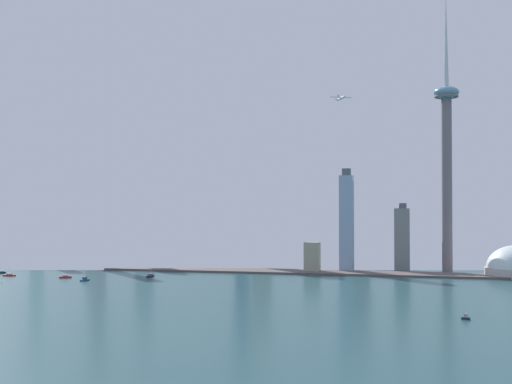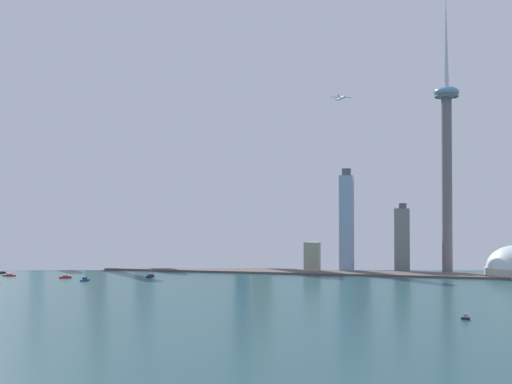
{
  "view_description": "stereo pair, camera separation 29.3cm",
  "coord_description": "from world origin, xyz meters",
  "px_view_note": "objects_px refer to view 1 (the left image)",
  "views": [
    {
      "loc": [
        280.63,
        -466.17,
        85.53
      ],
      "look_at": [
        28.26,
        487.25,
        108.22
      ],
      "focal_mm": 50.66,
      "sensor_mm": 36.0,
      "label": 1
    },
    {
      "loc": [
        280.92,
        -466.09,
        85.53
      ],
      "look_at": [
        28.26,
        487.25,
        108.22
      ],
      "focal_mm": 50.66,
      "sensor_mm": 36.0,
      "label": 2
    }
  ],
  "objects_px": {
    "observation_tower": "(447,144)",
    "boat_2": "(85,280)",
    "skyscraper_2": "(243,208)",
    "skyscraper_6": "(312,258)",
    "skyscraper_1": "(145,235)",
    "skyscraper_4": "(262,231)",
    "boat_6": "(150,276)",
    "boat_7": "(466,317)",
    "skyscraper_3": "(37,209)",
    "channel_buoy_0": "(2,283)",
    "airplane": "(341,98)",
    "boat_1": "(2,272)",
    "boat_3": "(9,275)",
    "skyscraper_9": "(93,248)",
    "skyscraper_7": "(361,224)",
    "skyscraper_5": "(99,213)",
    "skyscraper_0": "(347,222)",
    "skyscraper_8": "(402,238)",
    "boat_5": "(65,277)"
  },
  "relations": [
    {
      "from": "skyscraper_6",
      "to": "skyscraper_4",
      "type": "bearing_deg",
      "value": 144.34
    },
    {
      "from": "observation_tower",
      "to": "skyscraper_2",
      "type": "distance_m",
      "value": 317.58
    },
    {
      "from": "skyscraper_2",
      "to": "airplane",
      "type": "bearing_deg",
      "value": -32.49
    },
    {
      "from": "observation_tower",
      "to": "boat_3",
      "type": "distance_m",
      "value": 590.28
    },
    {
      "from": "boat_5",
      "to": "channel_buoy_0",
      "type": "xyz_separation_m",
      "value": [
        -35.03,
        -79.91,
        -0.42
      ]
    },
    {
      "from": "skyscraper_5",
      "to": "boat_6",
      "type": "height_order",
      "value": "skyscraper_5"
    },
    {
      "from": "boat_6",
      "to": "boat_7",
      "type": "height_order",
      "value": "boat_6"
    },
    {
      "from": "skyscraper_1",
      "to": "boat_1",
      "type": "height_order",
      "value": "skyscraper_1"
    },
    {
      "from": "boat_6",
      "to": "skyscraper_3",
      "type": "bearing_deg",
      "value": 45.91
    },
    {
      "from": "skyscraper_2",
      "to": "observation_tower",
      "type": "bearing_deg",
      "value": -12.45
    },
    {
      "from": "skyscraper_3",
      "to": "skyscraper_8",
      "type": "height_order",
      "value": "skyscraper_3"
    },
    {
      "from": "channel_buoy_0",
      "to": "skyscraper_4",
      "type": "bearing_deg",
      "value": 51.35
    },
    {
      "from": "skyscraper_5",
      "to": "skyscraper_8",
      "type": "height_order",
      "value": "skyscraper_5"
    },
    {
      "from": "skyscraper_2",
      "to": "skyscraper_6",
      "type": "distance_m",
      "value": 173.11
    },
    {
      "from": "skyscraper_3",
      "to": "skyscraper_7",
      "type": "xyz_separation_m",
      "value": [
        515.76,
        21.93,
        -21.47
      ]
    },
    {
      "from": "skyscraper_4",
      "to": "boat_2",
      "type": "height_order",
      "value": "skyscraper_4"
    },
    {
      "from": "skyscraper_0",
      "to": "boat_6",
      "type": "distance_m",
      "value": 271.11
    },
    {
      "from": "skyscraper_4",
      "to": "airplane",
      "type": "height_order",
      "value": "airplane"
    },
    {
      "from": "skyscraper_0",
      "to": "skyscraper_4",
      "type": "height_order",
      "value": "skyscraper_0"
    },
    {
      "from": "skyscraper_0",
      "to": "skyscraper_3",
      "type": "xyz_separation_m",
      "value": [
        -506.6,
        61.2,
        17.56
      ]
    },
    {
      "from": "skyscraper_5",
      "to": "airplane",
      "type": "bearing_deg",
      "value": -0.8
    },
    {
      "from": "skyscraper_9",
      "to": "boat_2",
      "type": "bearing_deg",
      "value": -64.89
    },
    {
      "from": "boat_5",
      "to": "boat_7",
      "type": "height_order",
      "value": "boat_7"
    },
    {
      "from": "skyscraper_0",
      "to": "skyscraper_4",
      "type": "relative_size",
      "value": 1.32
    },
    {
      "from": "channel_buoy_0",
      "to": "airplane",
      "type": "bearing_deg",
      "value": 32.2
    },
    {
      "from": "observation_tower",
      "to": "boat_7",
      "type": "height_order",
      "value": "observation_tower"
    },
    {
      "from": "skyscraper_6",
      "to": "skyscraper_1",
      "type": "bearing_deg",
      "value": 173.84
    },
    {
      "from": "airplane",
      "to": "skyscraper_5",
      "type": "bearing_deg",
      "value": -117.31
    },
    {
      "from": "skyscraper_4",
      "to": "skyscraper_9",
      "type": "relative_size",
      "value": 1.91
    },
    {
      "from": "skyscraper_3",
      "to": "skyscraper_4",
      "type": "height_order",
      "value": "skyscraper_3"
    },
    {
      "from": "observation_tower",
      "to": "boat_1",
      "type": "relative_size",
      "value": 33.81
    },
    {
      "from": "skyscraper_6",
      "to": "airplane",
      "type": "distance_m",
      "value": 214.61
    },
    {
      "from": "skyscraper_9",
      "to": "boat_7",
      "type": "height_order",
      "value": "skyscraper_9"
    },
    {
      "from": "skyscraper_2",
      "to": "skyscraper_8",
      "type": "distance_m",
      "value": 243.19
    },
    {
      "from": "skyscraper_1",
      "to": "boat_1",
      "type": "relative_size",
      "value": 8.89
    },
    {
      "from": "skyscraper_2",
      "to": "skyscraper_9",
      "type": "bearing_deg",
      "value": -163.89
    },
    {
      "from": "skyscraper_3",
      "to": "channel_buoy_0",
      "type": "bearing_deg",
      "value": -64.68
    },
    {
      "from": "skyscraper_3",
      "to": "boat_5",
      "type": "xyz_separation_m",
      "value": [
        182.61,
        -231.95,
        -82.88
      ]
    },
    {
      "from": "observation_tower",
      "to": "skyscraper_9",
      "type": "distance_m",
      "value": 534.47
    },
    {
      "from": "skyscraper_3",
      "to": "skyscraper_9",
      "type": "bearing_deg",
      "value": -20.15
    },
    {
      "from": "skyscraper_0",
      "to": "channel_buoy_0",
      "type": "relative_size",
      "value": 63.38
    },
    {
      "from": "observation_tower",
      "to": "boat_7",
      "type": "distance_m",
      "value": 437.49
    },
    {
      "from": "observation_tower",
      "to": "boat_2",
      "type": "height_order",
      "value": "observation_tower"
    },
    {
      "from": "boat_1",
      "to": "boat_3",
      "type": "xyz_separation_m",
      "value": [
        31.36,
        -30.16,
        -0.24
      ]
    },
    {
      "from": "skyscraper_3",
      "to": "skyscraper_5",
      "type": "xyz_separation_m",
      "value": [
        151.58,
        -82.9,
        -4.75
      ]
    },
    {
      "from": "observation_tower",
      "to": "skyscraper_7",
      "type": "relative_size",
      "value": 2.99
    },
    {
      "from": "boat_3",
      "to": "skyscraper_0",
      "type": "bearing_deg",
      "value": -160.9
    },
    {
      "from": "skyscraper_8",
      "to": "boat_5",
      "type": "relative_size",
      "value": 6.17
    },
    {
      "from": "boat_5",
      "to": "boat_6",
      "type": "xyz_separation_m",
      "value": [
        95.68,
        39.98,
        -0.03
      ]
    },
    {
      "from": "boat_6",
      "to": "airplane",
      "type": "xyz_separation_m",
      "value": [
        225.14,
        104.18,
        229.74
      ]
    }
  ]
}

